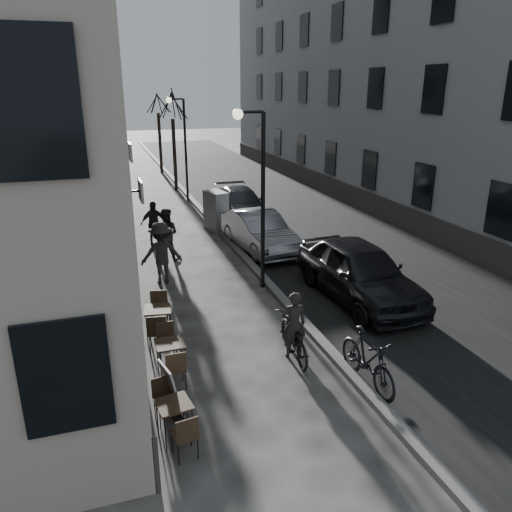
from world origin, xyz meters
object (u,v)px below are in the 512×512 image
tree_far (157,100)px  bicycle (293,337)px  moped (368,360)px  streetlamp_far (182,138)px  car_far (241,203)px  pedestrian_mid (161,253)px  bistro_set_c (159,320)px  pedestrian_near (166,235)px  bistro_set_a (174,417)px  tree_near (172,104)px  car_near (359,271)px  car_mid (259,231)px  sign_board (172,393)px  streetlamp_near (257,181)px  utility_cabinet (216,211)px  pedestrian_far (153,224)px  bistro_set_b (171,355)px

tree_far → bicycle: bearing=-91.2°
moped → streetlamp_far: bearing=88.8°
car_far → moped: (-1.36, -13.59, -0.06)m
pedestrian_mid → car_far: 8.23m
bistro_set_c → pedestrian_near: pedestrian_near is taller
streetlamp_far → car_far: bearing=-63.9°
bistro_set_a → pedestrian_near: size_ratio=0.78×
streetlamp_far → bicycle: (-0.45, -15.96, -2.69)m
tree_near → pedestrian_near: 12.54m
tree_far → car_near: (2.37, -22.61, -3.85)m
tree_far → bistro_set_c: bearing=-97.9°
streetlamp_far → car_mid: streetlamp_far is taller
bicycle → car_mid: car_mid is taller
bistro_set_c → pedestrian_mid: (0.56, 3.46, 0.48)m
tree_near → moped: 20.85m
streetlamp_far → tree_near: (0.07, 3.00, 1.50)m
sign_board → bicycle: bearing=9.5°
pedestrian_near → pedestrian_mid: size_ratio=0.96×
streetlamp_near → car_near: size_ratio=1.07×
bicycle → moped: bearing=127.6°
bistro_set_a → tree_far: bearing=73.6°
streetlamp_far → moped: bearing=-88.3°
bicycle → pedestrian_mid: pedestrian_mid is taller
utility_cabinet → bicycle: (-0.73, -10.17, -0.35)m
pedestrian_far → pedestrian_mid: bearing=-105.9°
sign_board → pedestrian_mid: pedestrian_mid is taller
pedestrian_far → moped: pedestrian_far is taller
pedestrian_far → car_mid: 3.92m
bistro_set_a → utility_cabinet: bearing=64.1°
tree_far → sign_board: (-3.36, -26.16, -4.25)m
pedestrian_near → car_far: 6.36m
car_mid → streetlamp_near: bearing=-115.1°
bistro_set_b → moped: moped is taller
car_mid → car_near: bearing=-81.6°
pedestrian_mid → pedestrian_far: (0.22, 3.80, -0.11)m
tree_near → tree_far: same height
utility_cabinet → bistro_set_c: bearing=-127.7°
bistro_set_b → tree_near: bearing=79.8°
bistro_set_a → pedestrian_mid: 7.16m
bistro_set_a → car_mid: bearing=54.7°
tree_near → bistro_set_b: bearing=-99.6°
bistro_set_b → utility_cabinet: 10.61m
bistro_set_a → bicycle: (2.91, 1.89, 0.05)m
tree_near → pedestrian_far: (-2.44, -9.95, -3.83)m
tree_far → sign_board: bearing=-97.3°
car_far → moped: 13.66m
utility_cabinet → car_near: bearing=-90.1°
streetlamp_far → bistro_set_a: streetlamp_far is taller
bistro_set_c → bicycle: bicycle is taller
pedestrian_near → pedestrian_far: size_ratio=1.08×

